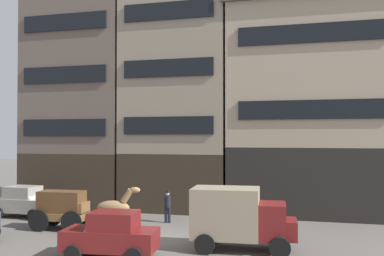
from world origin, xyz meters
name	(u,v)px	position (x,y,z in m)	size (l,w,h in m)	color
ground_plane	(156,239)	(0.00, 0.00, 0.00)	(120.00, 120.00, 0.00)	#605B56
building_far_left	(86,77)	(-8.58, 9.08, 9.10)	(7.67, 6.19, 18.10)	#33281E
building_center_left	(181,71)	(-1.41, 9.08, 9.26)	(7.37, 6.19, 18.43)	#33281E
building_center_right	(311,106)	(7.17, 9.08, 6.72)	(10.48, 6.19, 13.36)	black
cargo_wagon	(62,207)	(-5.39, 0.83, 1.15)	(2.99, 1.67, 1.98)	brown
draft_horse	(115,207)	(-2.44, 0.84, 1.27)	(2.35, 0.70, 2.30)	#937047
delivery_truck_near	(239,216)	(4.05, -0.93, 1.42)	(4.44, 2.35, 2.62)	maroon
sedan_dark	(111,235)	(-0.71, -3.32, 0.91)	(3.84, 2.15, 1.83)	maroon
sedan_light	(24,202)	(-9.44, 3.32, 0.91)	(3.76, 1.98, 1.83)	gray
pedestrian_officer	(168,205)	(-0.66, 3.86, 0.98)	(0.51, 0.51, 1.79)	black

